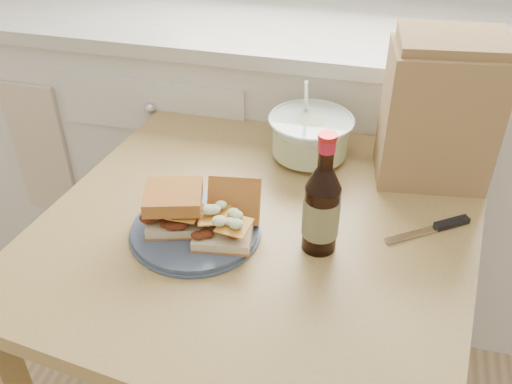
% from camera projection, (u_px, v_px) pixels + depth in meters
% --- Properties ---
extents(cabinet_run, '(2.50, 0.64, 0.94)m').
position_uv_depth(cabinet_run, '(333.00, 156.00, 1.93)').
color(cabinet_run, silver).
rests_on(cabinet_run, ground).
extents(dining_table, '(1.00, 1.00, 0.74)m').
position_uv_depth(dining_table, '(258.00, 260.00, 1.27)').
color(dining_table, tan).
rests_on(dining_table, ground).
extents(plate, '(0.26, 0.26, 0.02)m').
position_uv_depth(plate, '(196.00, 230.00, 1.18)').
color(plate, '#3E4C65').
rests_on(plate, dining_table).
extents(sandwich_left, '(0.14, 0.13, 0.08)m').
position_uv_depth(sandwich_left, '(174.00, 207.00, 1.15)').
color(sandwich_left, beige).
rests_on(sandwich_left, plate).
extents(sandwich_right, '(0.13, 0.17, 0.10)m').
position_uv_depth(sandwich_right, '(227.00, 218.00, 1.14)').
color(sandwich_right, beige).
rests_on(sandwich_right, plate).
extents(coleslaw_bowl, '(0.21, 0.21, 0.21)m').
position_uv_depth(coleslaw_bowl, '(310.00, 138.00, 1.39)').
color(coleslaw_bowl, silver).
rests_on(coleslaw_bowl, dining_table).
extents(beer_bottle, '(0.07, 0.07, 0.26)m').
position_uv_depth(beer_bottle, '(322.00, 208.00, 1.09)').
color(beer_bottle, black).
rests_on(beer_bottle, dining_table).
extents(knife, '(0.17, 0.13, 0.01)m').
position_uv_depth(knife, '(442.00, 226.00, 1.19)').
color(knife, silver).
rests_on(knife, dining_table).
extents(paper_bag, '(0.26, 0.19, 0.32)m').
position_uv_depth(paper_bag, '(439.00, 117.00, 1.26)').
color(paper_bag, '#957248').
rests_on(paper_bag, dining_table).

